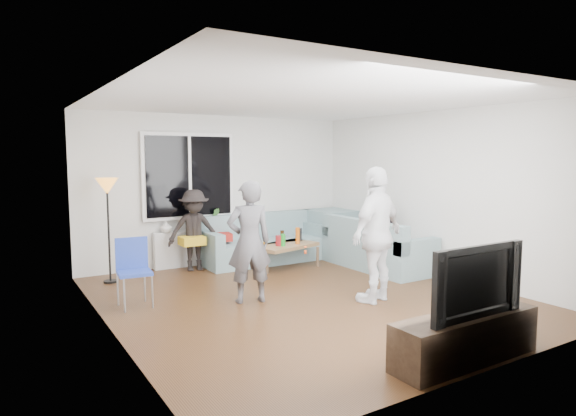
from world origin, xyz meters
TOP-DOWN VIEW (x-y plane):
  - floor at (0.00, 0.00)m, footprint 5.00×5.50m
  - ceiling at (0.00, 0.00)m, footprint 5.00×5.50m
  - wall_back at (0.00, 2.77)m, footprint 5.00×0.04m
  - wall_front at (0.00, -2.77)m, footprint 5.00×0.04m
  - wall_left at (-2.52, 0.00)m, footprint 0.04×5.50m
  - wall_right at (2.52, 0.00)m, footprint 0.04×5.50m
  - window_frame at (-0.60, 2.69)m, footprint 1.62×0.06m
  - window_glass at (-0.60, 2.65)m, footprint 1.50×0.02m
  - window_mullion at (-0.60, 2.64)m, footprint 0.05×0.03m
  - radiator at (-0.60, 2.65)m, footprint 1.30×0.12m
  - potted_plant at (-0.18, 2.62)m, footprint 0.21×0.18m
  - vase at (-1.04, 2.62)m, footprint 0.23×0.23m
  - sofa_back_section at (0.66, 2.27)m, footprint 2.30×0.85m
  - sofa_right_section at (2.02, 0.83)m, footprint 2.00×0.85m
  - sofa_corner at (2.15, 2.27)m, footprint 0.85×0.85m
  - cushion_yellow at (-0.73, 2.25)m, footprint 0.38×0.32m
  - cushion_red at (-0.19, 2.33)m, footprint 0.41×0.36m
  - coffee_table at (0.72, 1.70)m, footprint 1.21×0.85m
  - pitcher at (0.58, 1.63)m, footprint 0.17×0.17m
  - side_chair at (-2.05, 0.78)m, footprint 0.44×0.44m
  - floor_lamp at (-2.05, 2.20)m, footprint 0.32×0.32m
  - player_left at (-0.73, 0.22)m, footprint 0.65×0.51m
  - player_right at (0.70, -0.62)m, footprint 1.11×0.72m
  - spectator_right at (2.02, 0.78)m, footprint 0.56×0.67m
  - spectator_back at (-0.67, 2.30)m, footprint 0.94×0.65m
  - tv_console at (0.12, -2.50)m, footprint 1.60×0.40m
  - television at (0.12, -2.50)m, footprint 1.15×0.15m
  - bottle_b at (0.59, 1.55)m, footprint 0.08×0.08m
  - bottle_a at (0.39, 1.79)m, footprint 0.07×0.07m
  - bottle_c at (0.78, 1.89)m, footprint 0.07×0.07m
  - bottle_d at (0.92, 1.62)m, footprint 0.07×0.07m
  - bottle_e at (1.11, 1.84)m, footprint 0.07×0.07m

SIDE VIEW (x-z plane):
  - floor at x=0.00m, z-range -0.04..0.00m
  - coffee_table at x=0.72m, z-range 0.00..0.40m
  - tv_console at x=0.12m, z-range 0.00..0.44m
  - radiator at x=-0.60m, z-range 0.00..0.62m
  - sofa_back_section at x=0.66m, z-range 0.00..0.85m
  - sofa_right_section at x=2.02m, z-range 0.00..0.85m
  - sofa_corner at x=2.15m, z-range 0.00..0.85m
  - side_chair at x=-2.05m, z-range 0.00..0.86m
  - pitcher at x=0.58m, z-range 0.40..0.57m
  - bottle_a at x=0.39m, z-range 0.40..0.60m
  - bottle_b at x=0.59m, z-range 0.40..0.61m
  - bottle_c at x=0.78m, z-range 0.40..0.61m
  - cushion_yellow at x=-0.73m, z-range 0.44..0.58m
  - cushion_red at x=-0.19m, z-range 0.45..0.57m
  - bottle_e at x=1.11m, z-range 0.40..0.63m
  - bottle_d at x=0.92m, z-range 0.40..0.68m
  - spectator_right at x=2.02m, z-range 0.00..1.26m
  - spectator_back at x=-0.67m, z-range 0.00..1.34m
  - vase at x=-1.04m, z-range 0.62..0.81m
  - television at x=0.12m, z-range 0.44..1.10m
  - floor_lamp at x=-2.05m, z-range 0.00..1.56m
  - player_left at x=-0.73m, z-range 0.00..1.58m
  - potted_plant at x=-0.18m, z-range 0.62..0.98m
  - player_right at x=0.70m, z-range 0.00..1.76m
  - wall_back at x=0.00m, z-range 0.00..2.60m
  - wall_front at x=0.00m, z-range 0.00..2.60m
  - wall_left at x=-2.52m, z-range 0.00..2.60m
  - wall_right at x=2.52m, z-range 0.00..2.60m
  - window_frame at x=-0.60m, z-range 0.81..2.29m
  - window_glass at x=-0.60m, z-range 0.88..2.23m
  - window_mullion at x=-0.60m, z-range 0.88..2.23m
  - ceiling at x=0.00m, z-range 2.60..2.64m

